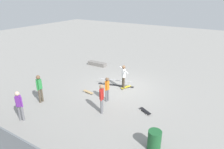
{
  "coord_description": "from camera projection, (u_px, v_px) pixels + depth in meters",
  "views": [
    {
      "loc": [
        -5.89,
        11.01,
        5.98
      ],
      "look_at": [
        0.58,
        0.45,
        1.0
      ],
      "focal_mm": 31.94,
      "sensor_mm": 36.0,
      "label": 1
    }
  ],
  "objects": [
    {
      "name": "skateboard_main",
      "position": [
        126.0,
        87.0,
        13.68
      ],
      "size": [
        0.48,
        0.82,
        0.09
      ],
      "rotation": [
        0.0,
        0.0,
        4.34
      ],
      "color": "yellow",
      "rests_on": "ground_plane"
    },
    {
      "name": "skate_ledge",
      "position": [
        97.0,
        64.0,
        18.01
      ],
      "size": [
        1.73,
        0.54,
        0.32
      ],
      "primitive_type": "cube",
      "rotation": [
        0.0,
        0.0,
        0.02
      ],
      "color": "gray",
      "rests_on": "ground_plane"
    },
    {
      "name": "skater_main",
      "position": [
        124.0,
        75.0,
        13.27
      ],
      "size": [
        1.1,
        0.91,
        1.68
      ],
      "rotation": [
        0.0,
        0.0,
        2.46
      ],
      "color": "brown",
      "rests_on": "ground_plane"
    },
    {
      "name": "bystander_green_shirt",
      "position": [
        39.0,
        87.0,
        11.59
      ],
      "size": [
        0.23,
        0.38,
        1.71
      ],
      "rotation": [
        0.0,
        0.0,
        4.72
      ],
      "color": "brown",
      "rests_on": "ground_plane"
    },
    {
      "name": "bystander_orange_shirt",
      "position": [
        107.0,
        88.0,
        11.73
      ],
      "size": [
        0.21,
        0.35,
        1.53
      ],
      "rotation": [
        0.0,
        0.0,
        4.55
      ],
      "color": "slate",
      "rests_on": "ground_plane"
    },
    {
      "name": "loose_skateboard_natural",
      "position": [
        88.0,
        92.0,
        13.0
      ],
      "size": [
        0.82,
        0.34,
        0.09
      ],
      "rotation": [
        0.0,
        0.0,
        3.0
      ],
      "color": "tan",
      "rests_on": "ground_plane"
    },
    {
      "name": "loose_skateboard_black",
      "position": [
        145.0,
        111.0,
        10.87
      ],
      "size": [
        0.79,
        0.57,
        0.09
      ],
      "rotation": [
        0.0,
        0.0,
        2.62
      ],
      "color": "black",
      "rests_on": "ground_plane"
    },
    {
      "name": "trash_bin",
      "position": [
        154.0,
        140.0,
        8.17
      ],
      "size": [
        0.56,
        0.56,
        0.86
      ],
      "primitive_type": "cylinder",
      "color": "#1E592D",
      "rests_on": "ground_plane"
    },
    {
      "name": "grind_rail",
      "position": [
        116.0,
        83.0,
        14.05
      ],
      "size": [
        2.54,
        0.92,
        0.42
      ],
      "rotation": [
        0.0,
        0.0,
        0.27
      ],
      "color": "black",
      "rests_on": "ground_plane"
    },
    {
      "name": "ground_plane",
      "position": [
        122.0,
        87.0,
        13.8
      ],
      "size": [
        60.0,
        60.0,
        0.0
      ],
      "primitive_type": "plane",
      "color": "gray"
    },
    {
      "name": "bystander_purple_shirt",
      "position": [
        19.0,
        104.0,
        9.87
      ],
      "size": [
        0.36,
        0.27,
        1.63
      ],
      "rotation": [
        0.0,
        0.0,
        0.47
      ],
      "color": "slate",
      "rests_on": "ground_plane"
    },
    {
      "name": "bystander_red_shirt",
      "position": [
        102.0,
        97.0,
        10.51
      ],
      "size": [
        0.26,
        0.38,
        1.67
      ],
      "rotation": [
        0.0,
        0.0,
        1.93
      ],
      "color": "slate",
      "rests_on": "ground_plane"
    }
  ]
}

